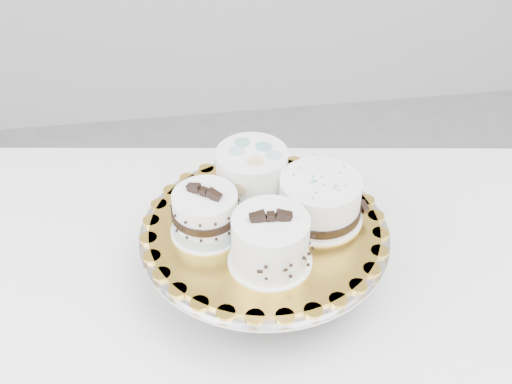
{
  "coord_description": "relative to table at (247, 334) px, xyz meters",
  "views": [
    {
      "loc": [
        -0.12,
        -0.61,
        1.49
      ],
      "look_at": [
        -0.02,
        0.08,
        0.92
      ],
      "focal_mm": 45.0,
      "sensor_mm": 36.0,
      "label": 1
    }
  ],
  "objects": [
    {
      "name": "table",
      "position": [
        0.0,
        0.0,
        0.0
      ],
      "size": [
        1.29,
        0.96,
        0.75
      ],
      "rotation": [
        0.0,
        0.0,
        -0.15
      ],
      "color": "white",
      "rests_on": "floor"
    },
    {
      "name": "cake_stand",
      "position": [
        0.03,
        0.05,
        0.15
      ],
      "size": [
        0.37,
        0.37,
        0.1
      ],
      "color": "gray",
      "rests_on": "table"
    },
    {
      "name": "cake_board",
      "position": [
        0.03,
        0.05,
        0.18
      ],
      "size": [
        0.38,
        0.38,
        0.0
      ],
      "primitive_type": "cylinder",
      "rotation": [
        0.0,
        0.0,
        0.12
      ],
      "color": "gold",
      "rests_on": "cake_stand"
    },
    {
      "name": "cake_swirl",
      "position": [
        0.03,
        -0.02,
        0.22
      ],
      "size": [
        0.12,
        0.12,
        0.09
      ],
      "rotation": [
        0.0,
        0.0,
        -0.08
      ],
      "color": "white",
      "rests_on": "cake_board"
    },
    {
      "name": "cake_banded",
      "position": [
        -0.05,
        0.05,
        0.22
      ],
      "size": [
        0.13,
        0.13,
        0.08
      ],
      "rotation": [
        0.0,
        0.0,
        -0.64
      ],
      "color": "white",
      "rests_on": "cake_board"
    },
    {
      "name": "cake_dots",
      "position": [
        0.03,
        0.12,
        0.22
      ],
      "size": [
        0.14,
        0.14,
        0.08
      ],
      "rotation": [
        0.0,
        0.0,
        0.42
      ],
      "color": "white",
      "rests_on": "cake_board"
    },
    {
      "name": "cake_ribbon",
      "position": [
        0.12,
        0.06,
        0.22
      ],
      "size": [
        0.15,
        0.15,
        0.07
      ],
      "rotation": [
        0.0,
        0.0,
        0.26
      ],
      "color": "white",
      "rests_on": "cake_board"
    }
  ]
}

